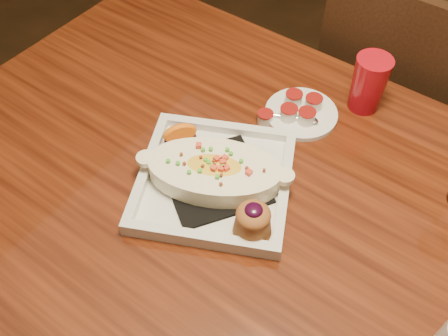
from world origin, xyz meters
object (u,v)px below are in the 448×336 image
Objects in this scene: chair_far at (392,112)px; plate at (217,178)px; saucer at (300,112)px; red_tumbler at (369,84)px; table at (278,241)px.

plate is at bearing 78.71° from chair_far.
chair_far is 6.07× the size of saucer.
red_tumbler is at bearing 88.24° from chair_far.
chair_far is at bearing 53.06° from plate.
red_tumbler is at bearing 48.71° from saucer.
plate is at bearing -96.17° from saucer.
chair_far is 0.48m from saucer.
saucer is (-0.10, 0.23, 0.11)m from table.
table is 0.18m from plate.
red_tumbler is (-0.01, 0.34, 0.16)m from table.
chair_far reaches higher than red_tumbler.
plate is at bearing -108.50° from red_tumbler.
red_tumbler reaches higher than saucer.
chair_far reaches higher than table.
red_tumbler is (0.09, 0.11, 0.05)m from saucer.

